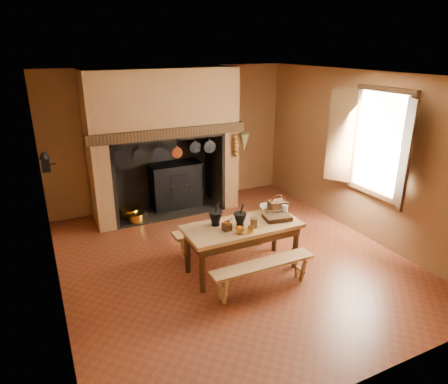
{
  "coord_description": "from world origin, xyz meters",
  "views": [
    {
      "loc": [
        -2.52,
        -4.94,
        3.19
      ],
      "look_at": [
        0.02,
        0.3,
        1.03
      ],
      "focal_mm": 32.0,
      "sensor_mm": 36.0,
      "label": 1
    }
  ],
  "objects_px": {
    "coffee_grinder": "(227,226)",
    "wicker_basket": "(278,205)",
    "iron_range": "(176,185)",
    "mixing_bowl": "(271,209)",
    "bench_front": "(263,270)",
    "work_table": "(242,232)"
  },
  "relations": [
    {
      "from": "coffee_grinder",
      "to": "wicker_basket",
      "type": "distance_m",
      "value": 1.08
    },
    {
      "from": "iron_range",
      "to": "wicker_basket",
      "type": "bearing_deg",
      "value": -72.57
    },
    {
      "from": "coffee_grinder",
      "to": "mixing_bowl",
      "type": "distance_m",
      "value": 0.97
    },
    {
      "from": "bench_front",
      "to": "coffee_grinder",
      "type": "relative_size",
      "value": 8.76
    },
    {
      "from": "work_table",
      "to": "coffee_grinder",
      "type": "height_order",
      "value": "coffee_grinder"
    },
    {
      "from": "coffee_grinder",
      "to": "mixing_bowl",
      "type": "height_order",
      "value": "coffee_grinder"
    },
    {
      "from": "bench_front",
      "to": "coffee_grinder",
      "type": "xyz_separation_m",
      "value": [
        -0.29,
        0.53,
        0.49
      ]
    },
    {
      "from": "bench_front",
      "to": "work_table",
      "type": "bearing_deg",
      "value": 90.0
    },
    {
      "from": "iron_range",
      "to": "work_table",
      "type": "xyz_separation_m",
      "value": [
        0.05,
        -2.79,
        0.14
      ]
    },
    {
      "from": "mixing_bowl",
      "to": "wicker_basket",
      "type": "height_order",
      "value": "wicker_basket"
    },
    {
      "from": "mixing_bowl",
      "to": "coffee_grinder",
      "type": "bearing_deg",
      "value": -161.55
    },
    {
      "from": "iron_range",
      "to": "bench_front",
      "type": "xyz_separation_m",
      "value": [
        0.05,
        -3.39,
        -0.17
      ]
    },
    {
      "from": "work_table",
      "to": "bench_front",
      "type": "distance_m",
      "value": 0.67
    },
    {
      "from": "bench_front",
      "to": "wicker_basket",
      "type": "bearing_deg",
      "value": 48.03
    },
    {
      "from": "wicker_basket",
      "to": "work_table",
      "type": "bearing_deg",
      "value": -153.1
    },
    {
      "from": "work_table",
      "to": "mixing_bowl",
      "type": "xyz_separation_m",
      "value": [
        0.64,
        0.24,
        0.16
      ]
    },
    {
      "from": "work_table",
      "to": "mixing_bowl",
      "type": "distance_m",
      "value": 0.7
    },
    {
      "from": "wicker_basket",
      "to": "bench_front",
      "type": "bearing_deg",
      "value": -122.51
    },
    {
      "from": "coffee_grinder",
      "to": "wicker_basket",
      "type": "bearing_deg",
      "value": 10.11
    },
    {
      "from": "bench_front",
      "to": "mixing_bowl",
      "type": "height_order",
      "value": "mixing_bowl"
    },
    {
      "from": "iron_range",
      "to": "coffee_grinder",
      "type": "distance_m",
      "value": 2.89
    },
    {
      "from": "iron_range",
      "to": "wicker_basket",
      "type": "height_order",
      "value": "iron_range"
    }
  ]
}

